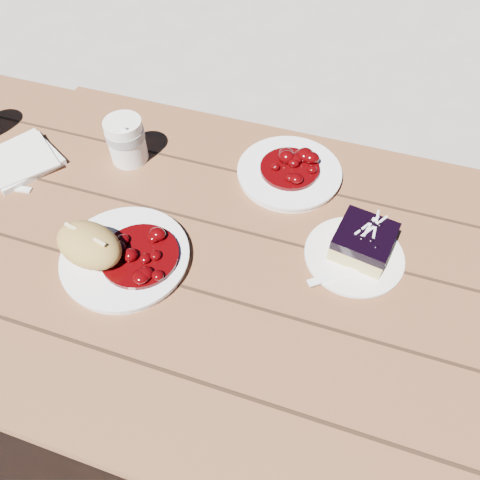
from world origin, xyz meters
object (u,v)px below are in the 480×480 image
(dessert_plate, at_px, (354,256))
(blueberry_cake, at_px, (364,241))
(bread_roll, at_px, (89,245))
(main_plate, at_px, (126,258))
(coffee_cup, at_px, (126,140))
(picnic_table, at_px, (244,308))
(second_plate, at_px, (289,173))

(dessert_plate, height_order, blueberry_cake, blueberry_cake)
(bread_roll, height_order, blueberry_cake, bread_roll)
(main_plate, bearing_deg, coffee_cup, 114.69)
(picnic_table, relative_size, dessert_plate, 10.80)
(bread_roll, relative_size, dessert_plate, 0.74)
(blueberry_cake, relative_size, second_plate, 0.53)
(dessert_plate, xyz_separation_m, coffee_cup, (-0.54, 0.12, 0.05))
(picnic_table, height_order, coffee_cup, coffee_cup)
(bread_roll, bearing_deg, dessert_plate, 18.97)
(dessert_plate, bearing_deg, second_plate, 134.17)
(picnic_table, bearing_deg, bread_roll, -164.24)
(bread_roll, bearing_deg, blueberry_cake, 20.19)
(dessert_plate, bearing_deg, picnic_table, -156.69)
(bread_roll, relative_size, coffee_cup, 1.31)
(picnic_table, distance_m, blueberry_cake, 0.30)
(dessert_plate, relative_size, blueberry_cake, 1.55)
(picnic_table, distance_m, main_plate, 0.28)
(main_plate, height_order, coffee_cup, coffee_cup)
(dessert_plate, height_order, second_plate, second_plate)
(picnic_table, xyz_separation_m, coffee_cup, (-0.34, 0.21, 0.21))
(picnic_table, xyz_separation_m, blueberry_cake, (0.21, 0.10, 0.20))
(picnic_table, relative_size, bread_roll, 14.66)
(second_plate, bearing_deg, dessert_plate, -45.83)
(bread_roll, height_order, second_plate, bread_roll)
(second_plate, bearing_deg, picnic_table, -94.19)
(second_plate, bearing_deg, blueberry_cake, -41.77)
(blueberry_cake, xyz_separation_m, second_plate, (-0.19, 0.17, -0.03))
(picnic_table, xyz_separation_m, main_plate, (-0.22, -0.06, 0.17))
(coffee_cup, bearing_deg, blueberry_cake, -11.12)
(bread_roll, relative_size, blueberry_cake, 1.15)
(blueberry_cake, bearing_deg, picnic_table, -144.51)
(bread_roll, bearing_deg, coffee_cup, 103.19)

